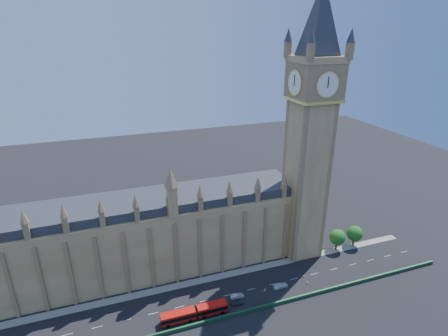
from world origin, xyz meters
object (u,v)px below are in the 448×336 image
object	(u,v)px
red_bus	(194,313)
car_grey	(238,302)
car_white	(280,285)
car_silver	(237,296)

from	to	relation	value
red_bus	car_grey	distance (m)	14.19
red_bus	car_white	size ratio (longest dim) A/B	3.84
red_bus	car_white	xyz separation A→B (m)	(30.24, 3.38, -1.03)
red_bus	car_grey	xyz separation A→B (m)	(14.12, 0.87, -1.12)
car_grey	car_white	size ratio (longest dim) A/B	0.75
red_bus	car_white	bearing A→B (deg)	6.82
red_bus	car_white	distance (m)	30.44
car_grey	red_bus	bearing A→B (deg)	96.22
car_grey	car_silver	distance (m)	2.74
car_silver	car_white	distance (m)	15.28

